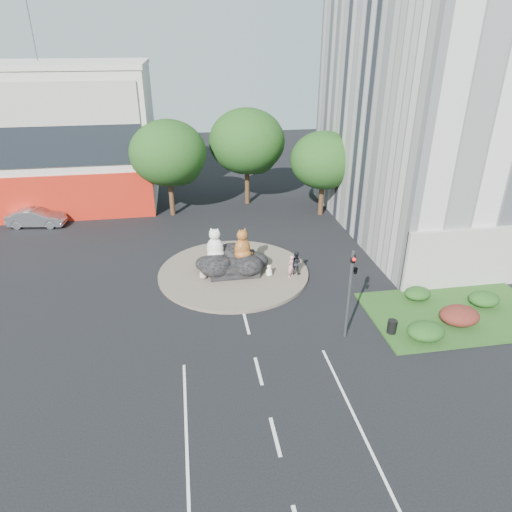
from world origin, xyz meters
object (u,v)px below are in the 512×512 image
Objects in this scene: pedestrian_pink at (291,266)px; parked_car at (36,218)px; cat_tabby at (242,243)px; kitten_white at (269,270)px; litter_bin at (392,326)px; kitten_calico at (203,272)px; pedestrian_dark at (296,263)px; cat_white at (215,243)px.

parked_car is (-18.76, 12.48, -0.20)m from pedestrian_pink.
cat_tabby is 2.47m from kitten_white.
kitten_calico is at bearing 141.60° from litter_bin.
pedestrian_dark is at bearing -172.37° from pedestrian_pink.
cat_white is 17.72m from parked_car.
litter_bin is at bearing -64.23° from kitten_white.
kitten_calico is at bearing -112.73° from cat_white.
kitten_white is at bearing -117.05° from parked_car.
cat_white reaches higher than kitten_white.
kitten_white is (3.36, -1.37, -1.57)m from cat_white.
parked_car is at bearing 139.61° from litter_bin.
pedestrian_dark reaches higher than pedestrian_pink.
litter_bin is at bearing -77.00° from cat_tabby.
parked_car reaches higher than litter_bin.
cat_white is at bearing -58.37° from pedestrian_pink.
pedestrian_pink is at bearing 119.87° from litter_bin.
pedestrian_pink is 22.53m from parked_car.
kitten_calico is 12.20m from litter_bin.
cat_white is at bearing -119.64° from parked_car.
kitten_white is at bearing 34.07° from pedestrian_dark.
litter_bin is (8.64, -8.57, -1.69)m from cat_white.
pedestrian_pink is 0.97× the size of pedestrian_dark.
cat_white is 5.18m from pedestrian_pink.
kitten_white is 21.19m from parked_car.
parked_car reaches higher than kitten_calico.
cat_tabby is at bearing -117.16° from parked_car.
cat_white is 2.04m from kitten_calico.
kitten_calico is at bearing 29.85° from pedestrian_dark.
cat_white is 12.28m from litter_bin.
pedestrian_pink is 0.59m from pedestrian_dark.
kitten_calico is at bearing 164.66° from kitten_white.
cat_white is 2.66× the size of kitten_white.
cat_tabby is 3.71m from pedestrian_dark.
kitten_white is at bearing -54.01° from pedestrian_pink.
pedestrian_pink is at bearing 27.68° from kitten_calico.
cat_white is 1.79m from cat_tabby.
cat_tabby is 3.15m from kitten_calico.
cat_white is 5.44m from pedestrian_dark.
cat_tabby is at bearing 135.92° from kitten_white.
kitten_white is at bearing 30.43° from kitten_calico.
cat_white reaches higher than pedestrian_pink.
litter_bin is at bearing -3.07° from kitten_calico.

